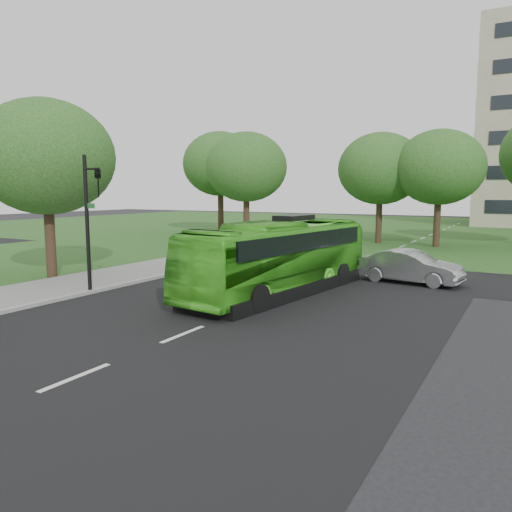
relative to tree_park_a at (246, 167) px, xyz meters
The scene contains 10 objects.
ground 28.13m from the tree_park_a, 61.48° to the right, with size 160.00×160.00×0.00m, color black.
street_surfaces 14.25m from the tree_park_a, ahead, with size 120.00×120.00×0.15m.
tree_park_a is the anchor object (origin of this frame).
tree_park_b 11.26m from the tree_park_a, 18.06° to the left, with size 6.92×6.92×9.07m.
tree_park_c 15.69m from the tree_park_a, 10.60° to the left, with size 6.76×6.76×8.98m.
tree_park_f 9.62m from the tree_park_a, 136.77° to the left, with size 7.85×7.85×10.47m.
tree_side_near 21.31m from the tree_park_a, 86.60° to the right, with size 6.54×6.54×8.68m.
bus 23.56m from the tree_park_a, 56.14° to the right, with size 2.54×10.87×3.03m, color green.
sedan 22.85m from the tree_park_a, 39.44° to the right, with size 1.64×4.69×1.55m, color #ADAEB2.
traffic_light 24.03m from the tree_park_a, 75.27° to the right, with size 0.92×0.27×5.74m.
Camera 1 is at (8.98, -13.55, 4.24)m, focal length 35.00 mm.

